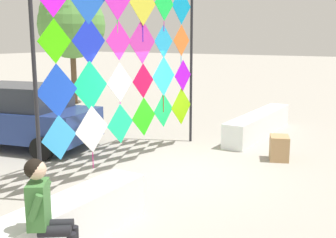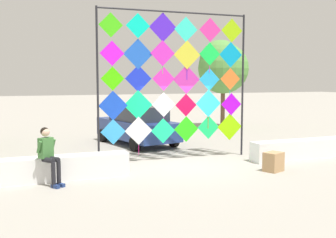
{
  "view_description": "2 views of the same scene",
  "coord_description": "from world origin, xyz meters",
  "px_view_note": "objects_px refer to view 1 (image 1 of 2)",
  "views": [
    {
      "loc": [
        -7.44,
        -4.35,
        2.8
      ],
      "look_at": [
        0.4,
        0.39,
        1.03
      ],
      "focal_mm": 45.0,
      "sensor_mm": 36.0,
      "label": 1
    },
    {
      "loc": [
        -5.21,
        -11.39,
        2.71
      ],
      "look_at": [
        -0.6,
        0.29,
        1.48
      ],
      "focal_mm": 42.83,
      "sensor_mm": 36.0,
      "label": 2
    }
  ],
  "objects_px": {
    "cardboard_box_large": "(279,148)",
    "kite_display_rack": "(130,37)",
    "parked_car": "(17,115)",
    "seated_vendor": "(48,212)",
    "tree_broadleaf": "(70,21)"
  },
  "relations": [
    {
      "from": "cardboard_box_large",
      "to": "kite_display_rack",
      "type": "bearing_deg",
      "value": 127.4
    },
    {
      "from": "parked_car",
      "to": "cardboard_box_large",
      "type": "xyz_separation_m",
      "value": [
        2.28,
        -6.24,
        -0.54
      ]
    },
    {
      "from": "seated_vendor",
      "to": "tree_broadleaf",
      "type": "distance_m",
      "value": 14.16
    },
    {
      "from": "parked_car",
      "to": "seated_vendor",
      "type": "bearing_deg",
      "value": -126.53
    },
    {
      "from": "seated_vendor",
      "to": "tree_broadleaf",
      "type": "height_order",
      "value": "tree_broadleaf"
    },
    {
      "from": "seated_vendor",
      "to": "tree_broadleaf",
      "type": "bearing_deg",
      "value": 42.55
    },
    {
      "from": "cardboard_box_large",
      "to": "tree_broadleaf",
      "type": "height_order",
      "value": "tree_broadleaf"
    },
    {
      "from": "kite_display_rack",
      "to": "seated_vendor",
      "type": "xyz_separation_m",
      "value": [
        -4.28,
        -1.95,
        -1.94
      ]
    },
    {
      "from": "parked_car",
      "to": "cardboard_box_large",
      "type": "distance_m",
      "value": 6.67
    },
    {
      "from": "seated_vendor",
      "to": "tree_broadleaf",
      "type": "relative_size",
      "value": 0.31
    },
    {
      "from": "kite_display_rack",
      "to": "cardboard_box_large",
      "type": "relative_size",
      "value": 9.17
    },
    {
      "from": "parked_car",
      "to": "cardboard_box_large",
      "type": "height_order",
      "value": "parked_car"
    },
    {
      "from": "cardboard_box_large",
      "to": "tree_broadleaf",
      "type": "relative_size",
      "value": 0.12
    },
    {
      "from": "tree_broadleaf",
      "to": "kite_display_rack",
      "type": "bearing_deg",
      "value": -128.68
    },
    {
      "from": "kite_display_rack",
      "to": "cardboard_box_large",
      "type": "height_order",
      "value": "kite_display_rack"
    }
  ]
}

